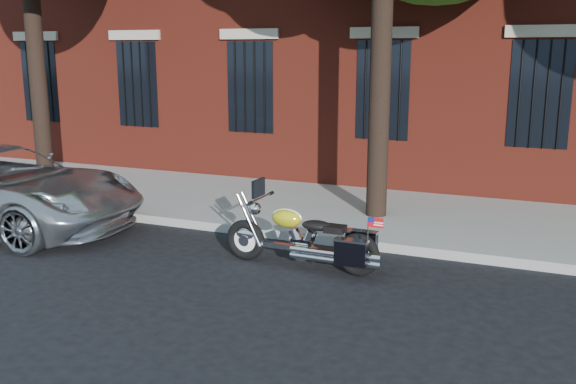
% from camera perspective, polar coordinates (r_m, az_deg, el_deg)
% --- Properties ---
extents(ground, '(120.00, 120.00, 0.00)m').
position_cam_1_polar(ground, '(9.06, -0.11, -6.93)').
color(ground, black).
rests_on(ground, ground).
extents(curb, '(40.00, 0.16, 0.15)m').
position_cam_1_polar(curb, '(10.26, 2.89, -4.15)').
color(curb, gray).
rests_on(curb, ground).
extents(sidewalk, '(40.00, 3.60, 0.15)m').
position_cam_1_polar(sidewalk, '(11.98, 5.94, -1.75)').
color(sidewalk, gray).
rests_on(sidewalk, ground).
extents(motorcycle, '(2.42, 0.70, 1.22)m').
position_cam_1_polar(motorcycle, '(8.96, 1.77, -4.36)').
color(motorcycle, black).
rests_on(motorcycle, ground).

